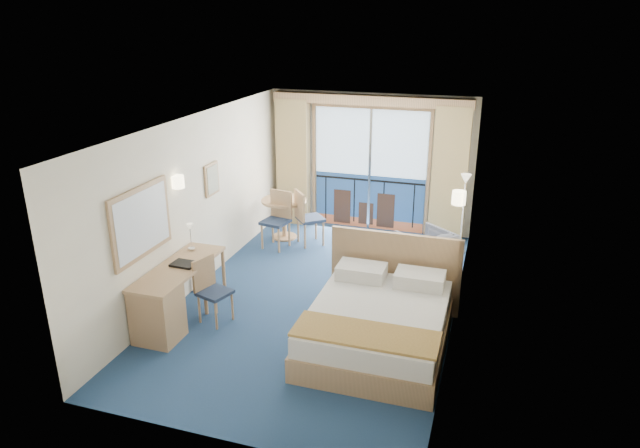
{
  "coord_description": "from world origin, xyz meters",
  "views": [
    {
      "loc": [
        2.36,
        -7.43,
        4.11
      ],
      "look_at": [
        -0.07,
        0.2,
        1.14
      ],
      "focal_mm": 32.0,
      "sensor_mm": 36.0,
      "label": 1
    }
  ],
  "objects_px": {
    "floor_lamp": "(465,194)",
    "round_table": "(284,209)",
    "bed": "(379,322)",
    "desk_chair": "(210,286)",
    "desk": "(162,305)",
    "nightstand": "(441,285)",
    "table_chair_a": "(306,215)",
    "armchair": "(425,251)",
    "table_chair_b": "(278,216)"
  },
  "relations": [
    {
      "from": "desk_chair",
      "to": "nightstand",
      "type": "bearing_deg",
      "value": -46.78
    },
    {
      "from": "bed",
      "to": "desk",
      "type": "height_order",
      "value": "bed"
    },
    {
      "from": "armchair",
      "to": "desk_chair",
      "type": "distance_m",
      "value": 3.7
    },
    {
      "from": "bed",
      "to": "floor_lamp",
      "type": "height_order",
      "value": "floor_lamp"
    },
    {
      "from": "bed",
      "to": "desk_chair",
      "type": "height_order",
      "value": "bed"
    },
    {
      "from": "armchair",
      "to": "round_table",
      "type": "bearing_deg",
      "value": -65.2
    },
    {
      "from": "desk_chair",
      "to": "desk",
      "type": "bearing_deg",
      "value": 160.25
    },
    {
      "from": "bed",
      "to": "armchair",
      "type": "relative_size",
      "value": 2.89
    },
    {
      "from": "table_chair_a",
      "to": "desk_chair",
      "type": "bearing_deg",
      "value": 133.48
    },
    {
      "from": "nightstand",
      "to": "floor_lamp",
      "type": "bearing_deg",
      "value": 86.6
    },
    {
      "from": "nightstand",
      "to": "desk",
      "type": "relative_size",
      "value": 0.34
    },
    {
      "from": "table_chair_a",
      "to": "round_table",
      "type": "bearing_deg",
      "value": 28.36
    },
    {
      "from": "floor_lamp",
      "to": "table_chair_b",
      "type": "xyz_separation_m",
      "value": [
        -3.26,
        -0.73,
        -0.52
      ]
    },
    {
      "from": "nightstand",
      "to": "round_table",
      "type": "bearing_deg",
      "value": 150.59
    },
    {
      "from": "bed",
      "to": "nightstand",
      "type": "bearing_deg",
      "value": 65.35
    },
    {
      "from": "floor_lamp",
      "to": "desk_chair",
      "type": "height_order",
      "value": "floor_lamp"
    },
    {
      "from": "nightstand",
      "to": "desk",
      "type": "height_order",
      "value": "desk"
    },
    {
      "from": "armchair",
      "to": "table_chair_a",
      "type": "distance_m",
      "value": 2.35
    },
    {
      "from": "floor_lamp",
      "to": "round_table",
      "type": "distance_m",
      "value": 3.36
    },
    {
      "from": "nightstand",
      "to": "desk_chair",
      "type": "bearing_deg",
      "value": -154.01
    },
    {
      "from": "desk_chair",
      "to": "table_chair_b",
      "type": "bearing_deg",
      "value": 19.4
    },
    {
      "from": "table_chair_b",
      "to": "table_chair_a",
      "type": "bearing_deg",
      "value": 36.21
    },
    {
      "from": "floor_lamp",
      "to": "table_chair_a",
      "type": "xyz_separation_m",
      "value": [
        -2.79,
        -0.5,
        -0.52
      ]
    },
    {
      "from": "floor_lamp",
      "to": "table_chair_b",
      "type": "relative_size",
      "value": 1.4
    },
    {
      "from": "desk",
      "to": "round_table",
      "type": "relative_size",
      "value": 2.01
    },
    {
      "from": "bed",
      "to": "round_table",
      "type": "xyz_separation_m",
      "value": [
        -2.54,
        3.19,
        0.25
      ]
    },
    {
      "from": "floor_lamp",
      "to": "round_table",
      "type": "xyz_separation_m",
      "value": [
        -3.31,
        -0.3,
        -0.53
      ]
    },
    {
      "from": "nightstand",
      "to": "table_chair_a",
      "type": "distance_m",
      "value": 3.12
    },
    {
      "from": "desk",
      "to": "desk_chair",
      "type": "bearing_deg",
      "value": 53.03
    },
    {
      "from": "armchair",
      "to": "desk_chair",
      "type": "xyz_separation_m",
      "value": [
        -2.65,
        -2.59,
        0.17
      ]
    },
    {
      "from": "desk",
      "to": "table_chair_b",
      "type": "bearing_deg",
      "value": 84.75
    },
    {
      "from": "table_chair_a",
      "to": "desk",
      "type": "bearing_deg",
      "value": 128.02
    },
    {
      "from": "round_table",
      "to": "floor_lamp",
      "type": "bearing_deg",
      "value": 5.17
    },
    {
      "from": "desk",
      "to": "table_chair_a",
      "type": "height_order",
      "value": "table_chair_a"
    },
    {
      "from": "bed",
      "to": "desk_chair",
      "type": "xyz_separation_m",
      "value": [
        -2.39,
        -0.08,
        0.19
      ]
    },
    {
      "from": "nightstand",
      "to": "armchair",
      "type": "distance_m",
      "value": 1.17
    },
    {
      "from": "desk",
      "to": "desk_chair",
      "type": "xyz_separation_m",
      "value": [
        0.42,
        0.56,
        0.08
      ]
    },
    {
      "from": "armchair",
      "to": "table_chair_b",
      "type": "distance_m",
      "value": 2.78
    },
    {
      "from": "armchair",
      "to": "table_chair_b",
      "type": "xyz_separation_m",
      "value": [
        -2.75,
        0.26,
        0.24
      ]
    },
    {
      "from": "bed",
      "to": "armchair",
      "type": "height_order",
      "value": "bed"
    },
    {
      "from": "table_chair_a",
      "to": "nightstand",
      "type": "bearing_deg",
      "value": -160.58
    },
    {
      "from": "bed",
      "to": "desk",
      "type": "xyz_separation_m",
      "value": [
        -2.81,
        -0.64,
        0.11
      ]
    },
    {
      "from": "armchair",
      "to": "table_chair_a",
      "type": "xyz_separation_m",
      "value": [
        -2.29,
        0.48,
        0.24
      ]
    },
    {
      "from": "floor_lamp",
      "to": "desk_chair",
      "type": "relative_size",
      "value": 1.58
    },
    {
      "from": "nightstand",
      "to": "table_chair_a",
      "type": "bearing_deg",
      "value": 149.24
    },
    {
      "from": "floor_lamp",
      "to": "desk",
      "type": "height_order",
      "value": "floor_lamp"
    },
    {
      "from": "desk_chair",
      "to": "table_chair_a",
      "type": "distance_m",
      "value": 3.09
    },
    {
      "from": "armchair",
      "to": "floor_lamp",
      "type": "xyz_separation_m",
      "value": [
        0.51,
        0.98,
        0.76
      ]
    },
    {
      "from": "nightstand",
      "to": "table_chair_a",
      "type": "xyz_separation_m",
      "value": [
        -2.67,
        1.59,
        0.3
      ]
    },
    {
      "from": "armchair",
      "to": "floor_lamp",
      "type": "height_order",
      "value": "floor_lamp"
    }
  ]
}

